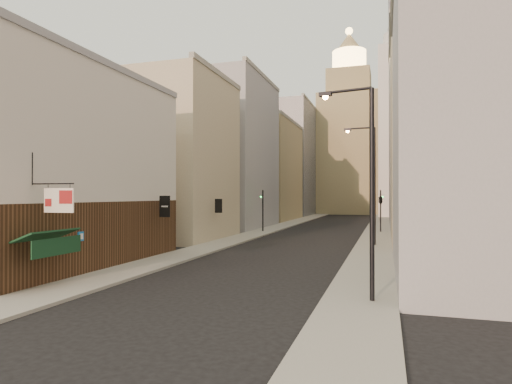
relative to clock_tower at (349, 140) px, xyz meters
The scene contains 18 objects.
ground 93.68m from the clock_tower, 89.38° to the right, with size 360.00×360.00×0.00m, color black.
sidewalk_left 41.32m from the clock_tower, 98.46° to the right, with size 3.00×140.00×0.15m, color gray.
sidewalk_right 41.64m from the clock_tower, 78.54° to the right, with size 3.00×140.00×0.15m, color gray.
near_building_left 84.40m from the clock_tower, 96.86° to the right, with size 8.30×23.04×12.30m.
left_bldg_beige 67.60m from the clock_tower, 99.46° to the right, with size 8.00×12.00×16.00m, color tan.
left_bldg_grey 51.76m from the clock_tower, 102.41° to the right, with size 8.00×16.00×20.00m, color gray.
left_bldg_tan 35.05m from the clock_tower, 108.97° to the right, with size 8.00×18.00×17.00m, color #938359.
left_bldg_wingrid 17.23m from the clock_tower, 132.51° to the right, with size 8.00×20.00×24.00m, color gray.
right_bldg_grey 81.62m from the clock_tower, 80.77° to the right, with size 8.00×16.00×16.00m, color gray.
right_bldg_beige 63.81m from the clock_tower, 78.16° to the right, with size 8.00×16.00×20.00m, color tan.
right_bldg_wingrid 44.21m from the clock_tower, 72.80° to the right, with size 8.00×20.00×26.00m, color gray.
highrise 24.93m from the clock_tower, 36.38° to the right, with size 21.00×23.00×51.20m.
clock_tower is the anchor object (origin of this frame).
white_tower 17.83m from the clock_tower, 51.84° to the right, with size 8.00×8.00×41.50m.
streetlamp_near 88.16m from the clock_tower, 84.88° to the right, with size 2.28×0.59×8.77m.
streetlamp_mid 68.16m from the clock_tower, 83.76° to the right, with size 2.70×0.45×10.28m.
traffic_light_left 58.36m from the clock_tower, 95.48° to the right, with size 0.53×0.39×5.00m.
traffic_light_right 55.61m from the clock_tower, 81.57° to the right, with size 0.89×0.89×5.00m.
Camera 1 is at (7.57, -12.73, 4.38)m, focal length 30.00 mm.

